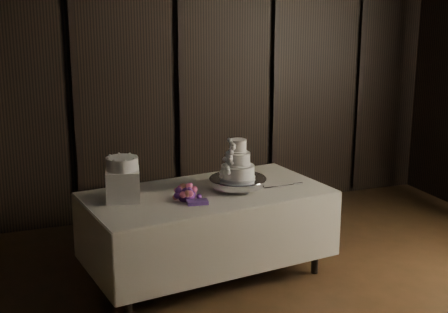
{
  "coord_description": "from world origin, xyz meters",
  "views": [
    {
      "loc": [
        -1.87,
        -2.84,
        2.32
      ],
      "look_at": [
        -0.13,
        1.82,
        1.05
      ],
      "focal_mm": 50.0,
      "sensor_mm": 36.0,
      "label": 1
    }
  ],
  "objects_px": {
    "wedding_cake": "(236,164)",
    "box_pedestal": "(123,185)",
    "small_cake": "(122,164)",
    "display_table": "(207,231)",
    "bouquet": "(187,193)",
    "cake_stand": "(238,183)"
  },
  "relations": [
    {
      "from": "box_pedestal",
      "to": "small_cake",
      "type": "bearing_deg",
      "value": 0.0
    },
    {
      "from": "bouquet",
      "to": "cake_stand",
      "type": "bearing_deg",
      "value": 17.02
    },
    {
      "from": "bouquet",
      "to": "wedding_cake",
      "type": "bearing_deg",
      "value": 16.29
    },
    {
      "from": "wedding_cake",
      "to": "small_cake",
      "type": "distance_m",
      "value": 0.95
    },
    {
      "from": "small_cake",
      "to": "bouquet",
      "type": "bearing_deg",
      "value": -20.9
    },
    {
      "from": "display_table",
      "to": "box_pedestal",
      "type": "xyz_separation_m",
      "value": [
        -0.69,
        0.03,
        0.47
      ]
    },
    {
      "from": "wedding_cake",
      "to": "box_pedestal",
      "type": "distance_m",
      "value": 0.95
    },
    {
      "from": "display_table",
      "to": "small_cake",
      "type": "distance_m",
      "value": 0.94
    },
    {
      "from": "small_cake",
      "to": "box_pedestal",
      "type": "bearing_deg",
      "value": 0.0
    },
    {
      "from": "cake_stand",
      "to": "box_pedestal",
      "type": "relative_size",
      "value": 1.86
    },
    {
      "from": "cake_stand",
      "to": "box_pedestal",
      "type": "distance_m",
      "value": 0.97
    },
    {
      "from": "wedding_cake",
      "to": "bouquet",
      "type": "bearing_deg",
      "value": 179.23
    },
    {
      "from": "display_table",
      "to": "wedding_cake",
      "type": "distance_m",
      "value": 0.62
    },
    {
      "from": "wedding_cake",
      "to": "small_cake",
      "type": "relative_size",
      "value": 1.33
    },
    {
      "from": "wedding_cake",
      "to": "display_table",
      "type": "bearing_deg",
      "value": 160.75
    },
    {
      "from": "wedding_cake",
      "to": "bouquet",
      "type": "distance_m",
      "value": 0.52
    },
    {
      "from": "wedding_cake",
      "to": "bouquet",
      "type": "height_order",
      "value": "wedding_cake"
    },
    {
      "from": "cake_stand",
      "to": "wedding_cake",
      "type": "xyz_separation_m",
      "value": [
        -0.02,
        -0.01,
        0.18
      ]
    },
    {
      "from": "small_cake",
      "to": "display_table",
      "type": "bearing_deg",
      "value": -2.63
    },
    {
      "from": "box_pedestal",
      "to": "wedding_cake",
      "type": "bearing_deg",
      "value": -2.51
    },
    {
      "from": "wedding_cake",
      "to": "small_cake",
      "type": "bearing_deg",
      "value": 160.42
    },
    {
      "from": "display_table",
      "to": "box_pedestal",
      "type": "bearing_deg",
      "value": 169.43
    }
  ]
}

